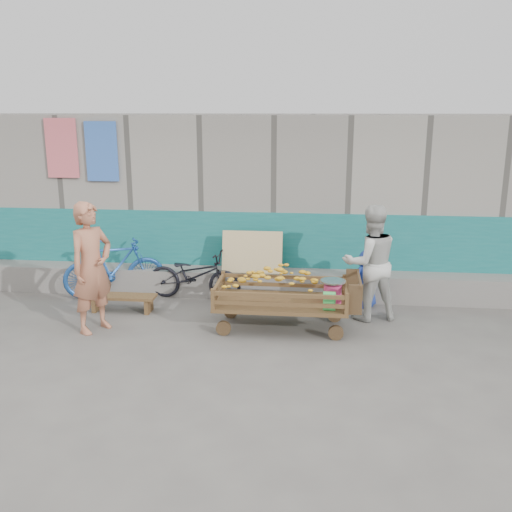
# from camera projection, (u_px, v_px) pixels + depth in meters

# --- Properties ---
(ground) EXTENTS (80.00, 80.00, 0.00)m
(ground) POSITION_uv_depth(u_px,v_px,m) (211.00, 351.00, 7.53)
(ground) COLOR #53504B
(ground) RESTS_ON ground
(building_wall) EXTENTS (12.00, 3.50, 3.00)m
(building_wall) POSITION_uv_depth(u_px,v_px,m) (247.00, 196.00, 11.06)
(building_wall) COLOR gray
(building_wall) RESTS_ON ground
(banana_cart) EXTENTS (2.06, 0.94, 0.88)m
(banana_cart) POSITION_uv_depth(u_px,v_px,m) (279.00, 289.00, 8.16)
(banana_cart) COLOR #50361F
(banana_cart) RESTS_ON ground
(bench) EXTENTS (1.06, 0.32, 0.26)m
(bench) POSITION_uv_depth(u_px,v_px,m) (122.00, 299.00, 8.96)
(bench) COLOR #50361F
(bench) RESTS_ON ground
(vendor_man) EXTENTS (0.73, 0.81, 1.87)m
(vendor_man) POSITION_uv_depth(u_px,v_px,m) (92.00, 268.00, 8.01)
(vendor_man) COLOR #A86549
(vendor_man) RESTS_ON ground
(woman) EXTENTS (1.01, 0.88, 1.75)m
(woman) POSITION_uv_depth(u_px,v_px,m) (370.00, 263.00, 8.49)
(woman) COLOR beige
(woman) RESTS_ON ground
(child) EXTENTS (0.54, 0.50, 0.93)m
(child) POSITION_uv_depth(u_px,v_px,m) (366.00, 279.00, 9.10)
(child) COLOR navy
(child) RESTS_ON ground
(bicycle_dark) EXTENTS (1.66, 0.75, 0.84)m
(bicycle_dark) POSITION_uv_depth(u_px,v_px,m) (194.00, 275.00, 9.47)
(bicycle_dark) COLOR black
(bicycle_dark) RESTS_ON ground
(bicycle_blue) EXTENTS (1.74, 1.06, 1.01)m
(bicycle_blue) POSITION_uv_depth(u_px,v_px,m) (114.00, 268.00, 9.59)
(bicycle_blue) COLOR #1D4B95
(bicycle_blue) RESTS_ON ground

